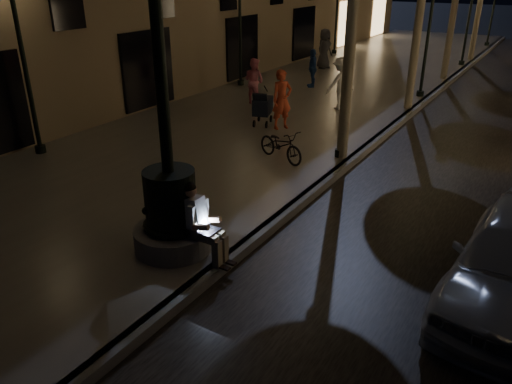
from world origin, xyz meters
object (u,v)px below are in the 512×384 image
Objects in this scene: fountain_lamppost at (170,197)px; lamp_curb_c at (472,2)px; lamp_left_b at (240,10)px; pedestrian_pink at (254,81)px; stroller at (263,106)px; pedestrian_white at (341,83)px; seated_man_laptop at (199,220)px; lamp_curb_b at (431,14)px; bicycle at (281,145)px; lamp_curb_a at (349,39)px; pedestrian_dark at (324,49)px; lamp_left_a at (19,37)px; pedestrian_red at (282,100)px; pedestrian_blue at (312,68)px.

fountain_lamppost is 22.10m from lamp_curb_c.
pedestrian_pink is at bearing -47.76° from lamp_left_b.
stroller is 0.67× the size of pedestrian_white.
lamp_left_b reaches higher than seated_man_laptop.
pedestrian_pink is (-4.97, -4.34, -2.21)m from lamp_curb_b.
pedestrian_white is (5.14, -1.41, -2.13)m from lamp_left_b.
seated_man_laptop is at bearing 41.48° from pedestrian_white.
stroller is 3.43m from pedestrian_white.
pedestrian_white reaches higher than bicycle.
pedestrian_white is (-1.26, 10.59, -0.11)m from fountain_lamppost.
lamp_left_b is at bearing -125.37° from lamp_curb_c.
fountain_lamppost is 3.74× the size of seated_man_laptop.
lamp_curb_a is at bearing -90.00° from lamp_curb_c.
pedestrian_dark reaches higher than stroller.
lamp_left_a is 10.23m from pedestrian_white.
pedestrian_red reaches higher than bicycle.
seated_man_laptop is at bearing 121.72° from pedestrian_pink.
lamp_left_a is at bearing -90.00° from lamp_left_b.
fountain_lamppost reaches higher than lamp_curb_a.
pedestrian_white is at bearing -15.39° from lamp_left_b.
pedestrian_white is (-1.87, 10.59, 0.17)m from seated_man_laptop.
seated_man_laptop is at bearing -85.05° from stroller.
lamp_left_b is at bearing 178.68° from pedestrian_dark.
fountain_lamppost is 5.00m from bicycle.
pedestrian_dark is (-1.33, 4.10, 0.16)m from pedestrian_blue.
lamp_left_b is (-6.40, 12.00, 2.02)m from fountain_lamppost.
pedestrian_pink is at bearing -46.27° from pedestrian_blue.
pedestrian_red is 1.17× the size of pedestrian_blue.
seated_man_laptop is 0.77× the size of pedestrian_white.
seated_man_laptop reaches higher than stroller.
pedestrian_red is 2.87m from bicycle.
fountain_lamppost is 7.65m from pedestrian_red.
seated_man_laptop is 6.43m from lamp_curb_a.
pedestrian_pink is (-1.70, 2.23, 0.21)m from stroller.
pedestrian_white is at bearing 5.51° from pedestrian_blue.
lamp_curb_b is at bearing 87.14° from fountain_lamppost.
stroller is at bearing 59.42° from bicycle.
lamp_left_b is 3.95× the size of stroller.
pedestrian_pink is at bearing 79.88° from pedestrian_red.
pedestrian_red is at bearing -149.03° from pedestrian_dark.
lamp_curb_b reaches higher than seated_man_laptop.
pedestrian_dark is (-5.58, 17.35, 0.22)m from seated_man_laptop.
lamp_curb_b is at bearing 11.60° from pedestrian_red.
fountain_lamppost reaches higher than bicycle.
lamp_curb_c is 1.00× the size of lamp_left_b.
lamp_left_a is 2.93× the size of pedestrian_pink.
fountain_lamppost is 0.68m from seated_man_laptop.
seated_man_laptop is 10.82m from pedestrian_pink.
lamp_curb_b is at bearing 63.62° from pedestrian_blue.
stroller is (-3.27, -14.57, -2.43)m from lamp_curb_c.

